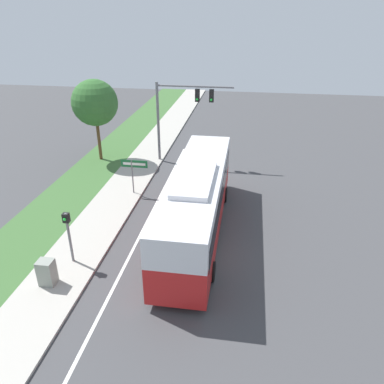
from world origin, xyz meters
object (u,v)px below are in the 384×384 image
at_px(street_sign, 134,169).
at_px(pedestrian_signal, 68,229).
at_px(utility_cabinet, 47,272).
at_px(signal_gantry, 181,107).
at_px(bus, 197,199).

bearing_deg(street_sign, pedestrian_signal, -96.31).
xyz_separation_m(street_sign, utility_cabinet, (-1.16, -9.12, -1.07)).
bearing_deg(signal_gantry, utility_cabinet, -101.47).
bearing_deg(signal_gantry, pedestrian_signal, -101.46).
distance_m(pedestrian_signal, street_sign, 7.49).
bearing_deg(utility_cabinet, bus, 42.25).
bearing_deg(pedestrian_signal, signal_gantry, 78.54).
bearing_deg(utility_cabinet, street_sign, 82.72).
distance_m(street_sign, utility_cabinet, 9.26).
bearing_deg(pedestrian_signal, utility_cabinet, -101.50).
height_order(bus, pedestrian_signal, bus).
distance_m(bus, pedestrian_signal, 6.45).
bearing_deg(street_sign, signal_gantry, 72.47).
xyz_separation_m(signal_gantry, pedestrian_signal, (-2.74, -13.50, -2.46)).
height_order(bus, utility_cabinet, bus).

